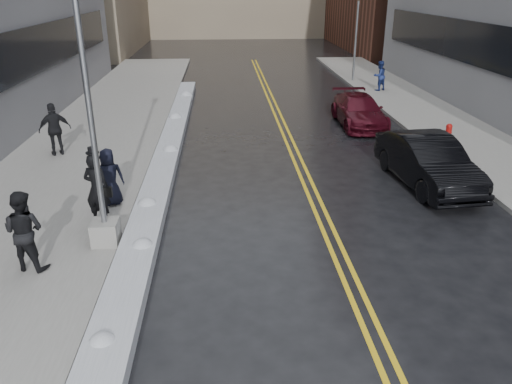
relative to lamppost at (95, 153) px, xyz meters
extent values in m
plane|color=black|center=(3.30, -2.00, -2.53)|extent=(160.00, 160.00, 0.00)
cube|color=gray|center=(-2.45, 8.00, -2.46)|extent=(5.50, 50.00, 0.15)
cube|color=gray|center=(13.30, 8.00, -2.46)|extent=(4.00, 50.00, 0.15)
cube|color=gold|center=(5.65, 8.00, -2.53)|extent=(0.12, 50.00, 0.01)
cube|color=gold|center=(5.95, 8.00, -2.53)|extent=(0.12, 50.00, 0.01)
cube|color=silver|center=(0.85, 6.00, -2.36)|extent=(0.90, 30.00, 0.34)
cube|color=gray|center=(0.00, 0.00, -2.08)|extent=(0.65, 0.65, 0.60)
cylinder|color=gray|center=(0.00, 0.00, 1.72)|extent=(0.14, 0.14, 7.00)
cylinder|color=maroon|center=(12.30, 8.00, -2.08)|extent=(0.24, 0.24, 0.60)
sphere|color=maroon|center=(12.30, 8.00, -1.78)|extent=(0.26, 0.26, 0.26)
cylinder|color=maroon|center=(12.30, 8.00, -2.03)|extent=(0.25, 0.10, 0.10)
cylinder|color=gray|center=(11.80, 22.00, 0.12)|extent=(0.14, 0.14, 5.00)
imported|color=black|center=(-0.37, 1.12, -1.37)|extent=(0.86, 0.70, 2.02)
imported|color=black|center=(-1.50, -1.08, -1.43)|extent=(1.07, 0.93, 1.90)
imported|color=black|center=(-0.34, 2.42, -1.53)|extent=(0.95, 0.74, 1.71)
imported|color=black|center=(-3.30, 7.26, -1.39)|extent=(1.26, 0.93, 1.99)
imported|color=navy|center=(12.50, 18.48, -1.50)|extent=(1.06, 0.97, 1.76)
imported|color=black|center=(9.67, 3.67, -1.72)|extent=(2.19, 5.10, 1.63)
imported|color=#3F0A15|center=(9.37, 11.22, -1.84)|extent=(1.97, 4.79, 1.39)
camera|label=1|loc=(3.02, -11.35, 3.70)|focal=35.00mm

